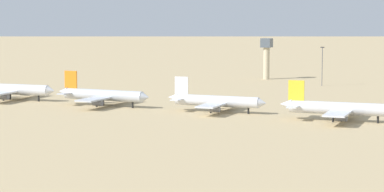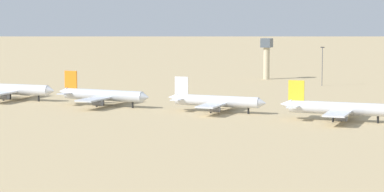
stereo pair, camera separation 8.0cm
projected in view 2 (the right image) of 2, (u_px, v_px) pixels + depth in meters
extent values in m
plane|color=tan|center=(208.00, 117.00, 285.21)|extent=(4000.00, 4000.00, 0.00)
cylinder|color=silver|center=(10.00, 89.00, 333.65)|extent=(34.07, 7.02, 4.23)
cone|color=silver|center=(51.00, 91.00, 327.63)|extent=(3.49, 4.27, 4.02)
cube|color=silver|center=(13.00, 91.00, 333.38)|extent=(9.97, 34.32, 0.59)
cylinder|color=slate|center=(25.00, 93.00, 340.64)|extent=(3.99, 2.63, 2.33)
cylinder|color=slate|center=(4.00, 97.00, 325.75)|extent=(3.99, 2.63, 2.33)
cylinder|color=black|center=(39.00, 98.00, 329.81)|extent=(0.74, 0.74, 2.33)
cylinder|color=black|center=(10.00, 96.00, 336.91)|extent=(0.74, 0.74, 2.33)
cylinder|color=black|center=(3.00, 98.00, 332.15)|extent=(0.74, 0.74, 2.33)
cylinder|color=silver|center=(103.00, 95.00, 313.27)|extent=(32.73, 4.31, 4.09)
cone|color=silver|center=(145.00, 97.00, 305.98)|extent=(3.09, 3.90, 3.88)
cone|color=silver|center=(63.00, 91.00, 320.50)|extent=(4.11, 3.50, 3.47)
cube|color=orange|center=(71.00, 79.00, 318.55)|extent=(5.32, 0.55, 6.64)
cube|color=silver|center=(77.00, 91.00, 322.80)|extent=(3.32, 6.97, 0.37)
cube|color=silver|center=(65.00, 93.00, 315.40)|extent=(3.32, 6.97, 0.37)
cube|color=silver|center=(106.00, 97.00, 312.92)|extent=(7.17, 32.75, 0.57)
cylinder|color=slate|center=(118.00, 99.00, 319.60)|extent=(3.69, 2.27, 2.25)
cylinder|color=slate|center=(98.00, 103.00, 305.72)|extent=(3.69, 2.27, 2.25)
cylinder|color=black|center=(133.00, 105.00, 308.52)|extent=(0.72, 0.72, 2.25)
cylinder|color=black|center=(103.00, 103.00, 316.47)|extent=(0.72, 0.72, 2.25)
cylinder|color=black|center=(97.00, 104.00, 312.03)|extent=(0.72, 0.72, 2.25)
cylinder|color=silver|center=(217.00, 101.00, 295.88)|extent=(31.16, 5.01, 3.88)
cone|color=silver|center=(262.00, 103.00, 289.63)|extent=(3.04, 3.79, 3.69)
cone|color=silver|center=(173.00, 97.00, 302.07)|extent=(4.00, 3.44, 3.30)
cube|color=white|center=(181.00, 85.00, 300.36)|extent=(5.06, 0.67, 6.31)
cube|color=silver|center=(186.00, 97.00, 304.45)|extent=(3.34, 6.71, 0.35)
cube|color=silver|center=(177.00, 99.00, 297.29)|extent=(3.34, 6.71, 0.35)
cube|color=silver|center=(219.00, 103.00, 295.59)|extent=(7.73, 31.26, 0.54)
cylinder|color=slate|center=(229.00, 104.00, 302.09)|extent=(3.57, 2.26, 2.13)
cylinder|color=slate|center=(215.00, 109.00, 288.67)|extent=(3.57, 2.26, 2.13)
cylinder|color=black|center=(248.00, 111.00, 291.84)|extent=(0.68, 0.68, 2.13)
cylinder|color=black|center=(215.00, 108.00, 298.90)|extent=(0.68, 0.68, 2.13)
cylinder|color=black|center=(211.00, 110.00, 294.60)|extent=(0.68, 0.68, 2.13)
cylinder|color=silver|center=(339.00, 108.00, 272.96)|extent=(33.19, 6.37, 4.12)
cone|color=silver|center=(286.00, 104.00, 279.01)|extent=(4.35, 3.78, 3.50)
cube|color=yellow|center=(296.00, 90.00, 277.29)|extent=(5.38, 0.88, 6.70)
cube|color=silver|center=(299.00, 104.00, 281.69)|extent=(3.77, 7.22, 0.37)
cube|color=silver|center=(293.00, 107.00, 273.99)|extent=(3.77, 7.22, 0.37)
cube|color=silver|center=(342.00, 110.00, 272.68)|extent=(9.25, 33.39, 0.58)
cylinder|color=slate|center=(349.00, 112.00, 279.70)|extent=(3.86, 2.52, 2.27)
cylinder|color=slate|center=(341.00, 118.00, 265.26)|extent=(3.86, 2.52, 2.27)
cylinder|color=black|center=(378.00, 120.00, 269.04)|extent=(0.72, 0.72, 2.27)
cylinder|color=black|center=(336.00, 117.00, 276.15)|extent=(0.72, 0.72, 2.27)
cylinder|color=black|center=(333.00, 119.00, 271.53)|extent=(0.72, 0.72, 2.27)
cylinder|color=#C6B793|center=(267.00, 63.00, 426.79)|extent=(3.20, 3.20, 16.34)
cube|color=#4C5660|center=(267.00, 43.00, 425.65)|extent=(5.20, 5.20, 4.61)
cylinder|color=#59595E|center=(322.00, 67.00, 391.90)|extent=(0.36, 0.36, 17.91)
cube|color=#333333|center=(323.00, 47.00, 390.89)|extent=(1.80, 0.50, 0.50)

